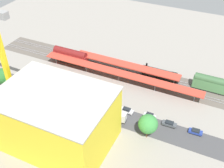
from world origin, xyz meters
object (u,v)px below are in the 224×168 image
object	(u,v)px
construction_building	(57,119)
street_tree_0	(148,124)
parked_car_6	(68,91)
box_truck_0	(72,99)
platform_canopy_near	(119,73)
box_truck_2	(86,106)
parked_car_1	(169,124)
parked_car_3	(127,111)
freight_coach_far	(70,55)
parked_car_5	(87,98)
traffic_light	(82,86)
locomotive	(161,74)
street_tree_2	(55,97)
street_tree_1	(11,82)
platform_canopy_far	(126,65)
tower_crane	(2,60)
street_tree_3	(3,76)
parked_car_2	(149,116)
box_truck_1	(112,115)
parked_car_0	(196,132)
passenger_coach	(217,85)
parked_car_4	(105,104)
parked_car_7	(51,85)
street_tree_4	(15,84)

from	to	relation	value
construction_building	street_tree_0	distance (m)	27.47
parked_car_6	box_truck_0	xyz separation A→B (m)	(-4.41, 4.06, 0.99)
platform_canopy_near	box_truck_2	size ratio (longest dim) A/B	7.00
parked_car_1	parked_car_3	xyz separation A→B (m)	(15.30, 0.01, 0.04)
freight_coach_far	parked_car_1	distance (m)	54.18
parked_car_1	box_truck_0	distance (m)	35.65
parked_car_1	parked_car_5	distance (m)	31.12
street_tree_0	traffic_light	distance (m)	30.65
locomotive	street_tree_2	distance (m)	43.69
platform_canopy_near	street_tree_1	xyz separation A→B (m)	(33.73, 23.55, 0.56)
platform_canopy_far	parked_car_1	size ratio (longest dim) A/B	9.39
parked_car_3	street_tree_2	bearing A→B (deg)	18.08
tower_crane	street_tree_3	bearing A→B (deg)	-35.37
parked_car_2	box_truck_1	size ratio (longest dim) A/B	0.43
platform_canopy_near	parked_car_2	distance (m)	23.66
platform_canopy_far	street_tree_2	world-z (taller)	street_tree_2
parked_car_0	passenger_coach	bearing A→B (deg)	-95.81
platform_canopy_near	street_tree_0	bearing A→B (deg)	130.42
parked_car_4	platform_canopy_near	bearing A→B (deg)	-84.25
box_truck_0	parked_car_3	bearing A→B (deg)	-169.97
construction_building	box_truck_1	xyz separation A→B (m)	(-10.77, -15.56, -7.31)
locomotive	tower_crane	bearing A→B (deg)	46.60
platform_canopy_far	parked_car_4	bearing A→B (deg)	93.42
box_truck_0	street_tree_2	size ratio (longest dim) A/B	1.19
passenger_coach	platform_canopy_near	bearing A→B (deg)	14.41
parked_car_2	parked_car_6	world-z (taller)	parked_car_2
parked_car_0	street_tree_2	world-z (taller)	street_tree_2
parked_car_7	locomotive	bearing A→B (deg)	-147.01
platform_canopy_far	parked_car_4	xyz separation A→B (m)	(-1.31, 21.98, -3.40)
passenger_coach	freight_coach_far	size ratio (longest dim) A/B	1.10
tower_crane	street_tree_4	distance (m)	19.62
parked_car_7	parked_car_4	bearing A→B (deg)	178.07
street_tree_0	parked_car_4	bearing A→B (deg)	-23.65
parked_car_0	parked_car_1	bearing A→B (deg)	1.25
parked_car_2	parked_car_6	size ratio (longest dim) A/B	0.93
parked_car_3	parked_car_6	size ratio (longest dim) A/B	1.03
platform_canopy_far	box_truck_1	world-z (taller)	platform_canopy_far
parked_car_4	box_truck_1	xyz separation A→B (m)	(-5.18, 5.21, 0.95)
parked_car_2	street_tree_0	size ratio (longest dim) A/B	0.48
passenger_coach	box_truck_2	size ratio (longest dim) A/B	1.87
box_truck_2	traffic_light	size ratio (longest dim) A/B	1.51
box_truck_0	street_tree_3	bearing A→B (deg)	7.45
street_tree_0	parked_car_1	bearing A→B (deg)	-122.29
parked_car_2	box_truck_2	bearing A→B (deg)	14.77
street_tree_2	box_truck_0	bearing A→B (deg)	-132.67
platform_canopy_far	parked_car_3	bearing A→B (deg)	113.61
tower_crane	box_truck_0	distance (m)	28.03
parked_car_4	parked_car_7	distance (m)	24.21
parked_car_3	street_tree_1	world-z (taller)	street_tree_1
box_truck_1	street_tree_1	xyz separation A→B (m)	(40.48, 2.82, 2.91)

